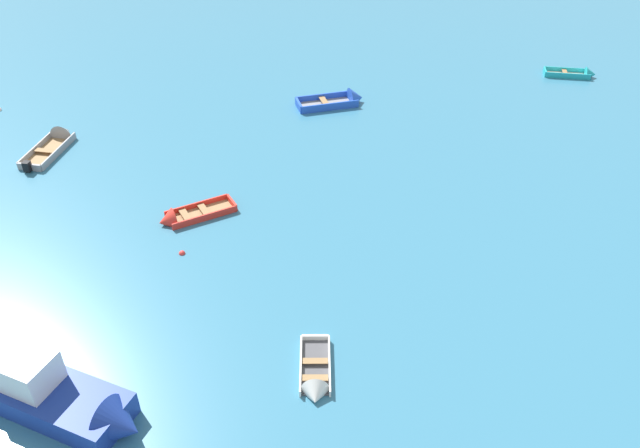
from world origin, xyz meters
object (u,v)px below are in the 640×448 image
(rowboat_grey_far_left, at_px, (58,141))
(motor_launch_deep_blue_cluster_outer, at_px, (55,396))
(rowboat_white_back_row_center, at_px, (315,384))
(rowboat_turquoise_near_left, at_px, (580,74))
(mooring_buoy_near_foreground, at_px, (182,254))
(rowboat_red_outer_right, at_px, (180,218))
(rowboat_blue_far_back, at_px, (344,100))

(rowboat_grey_far_left, relative_size, motor_launch_deep_blue_cluster_outer, 0.67)
(rowboat_grey_far_left, bearing_deg, rowboat_white_back_row_center, -60.04)
(rowboat_turquoise_near_left, bearing_deg, motor_launch_deep_blue_cluster_outer, -144.03)
(rowboat_white_back_row_center, distance_m, mooring_buoy_near_foreground, 9.67)
(rowboat_red_outer_right, relative_size, rowboat_white_back_row_center, 1.22)
(rowboat_red_outer_right, relative_size, rowboat_blue_far_back, 0.89)
(rowboat_blue_far_back, xyz_separation_m, motor_launch_deep_blue_cluster_outer, (-14.59, -21.73, 0.48))
(motor_launch_deep_blue_cluster_outer, bearing_deg, rowboat_turquoise_near_left, 35.97)
(rowboat_grey_far_left, bearing_deg, motor_launch_deep_blue_cluster_outer, -81.92)
(motor_launch_deep_blue_cluster_outer, distance_m, mooring_buoy_near_foreground, 8.97)
(rowboat_grey_far_left, relative_size, rowboat_turquoise_near_left, 1.29)
(rowboat_red_outer_right, height_order, rowboat_white_back_row_center, rowboat_red_outer_right)
(rowboat_red_outer_right, xyz_separation_m, rowboat_white_back_row_center, (4.65, -11.11, -0.03))
(rowboat_red_outer_right, distance_m, mooring_buoy_near_foreground, 2.61)
(mooring_buoy_near_foreground, bearing_deg, rowboat_blue_far_back, 53.12)
(rowboat_red_outer_right, relative_size, motor_launch_deep_blue_cluster_outer, 0.57)
(rowboat_turquoise_near_left, bearing_deg, rowboat_grey_far_left, -174.19)
(rowboat_red_outer_right, distance_m, rowboat_grey_far_left, 11.36)
(rowboat_white_back_row_center, relative_size, rowboat_turquoise_near_left, 0.90)
(motor_launch_deep_blue_cluster_outer, bearing_deg, rowboat_white_back_row_center, -3.98)
(rowboat_grey_far_left, bearing_deg, mooring_buoy_near_foreground, -58.98)
(rowboat_red_outer_right, xyz_separation_m, rowboat_turquoise_near_left, (27.51, 12.50, 0.01))
(rowboat_blue_far_back, bearing_deg, motor_launch_deep_blue_cluster_outer, -123.89)
(rowboat_blue_far_back, bearing_deg, rowboat_white_back_row_center, -104.49)
(rowboat_blue_far_back, relative_size, rowboat_turquoise_near_left, 1.23)
(motor_launch_deep_blue_cluster_outer, distance_m, rowboat_white_back_row_center, 8.86)
(motor_launch_deep_blue_cluster_outer, bearing_deg, rowboat_blue_far_back, 56.11)
(rowboat_grey_far_left, distance_m, rowboat_turquoise_near_left, 34.63)
(rowboat_grey_far_left, height_order, motor_launch_deep_blue_cluster_outer, motor_launch_deep_blue_cluster_outer)
(rowboat_red_outer_right, bearing_deg, mooring_buoy_near_foreground, -89.12)
(rowboat_red_outer_right, height_order, motor_launch_deep_blue_cluster_outer, motor_launch_deep_blue_cluster_outer)
(rowboat_white_back_row_center, relative_size, mooring_buoy_near_foreground, 11.08)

